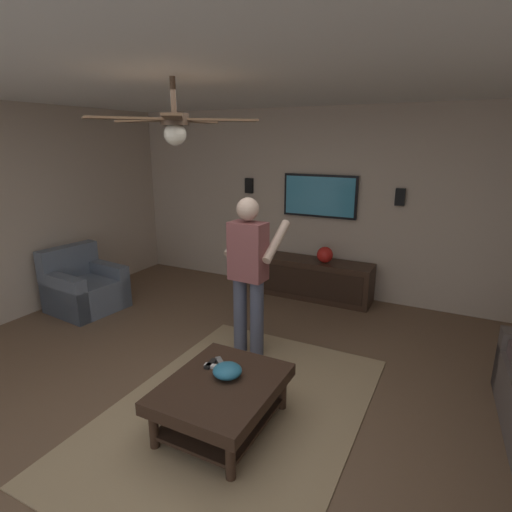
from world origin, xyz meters
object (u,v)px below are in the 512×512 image
object	(u,v)px
bowl	(227,371)
remote_black	(210,364)
coffee_table	(222,394)
person_standing	(249,268)
ceiling_fan	(174,123)
tv	(320,196)
remote_white	(213,366)
armchair	(84,289)
remote_grey	(220,362)
wall_speaker_right	(249,186)
wall_speaker_left	(400,197)
vase_round	(325,255)
media_console	(311,278)

from	to	relation	value
bowl	remote_black	size ratio (longest dim) A/B	1.51
coffee_table	person_standing	bearing A→B (deg)	18.05
ceiling_fan	bowl	bearing A→B (deg)	-96.29
tv	remote_white	distance (m)	3.22
armchair	ceiling_fan	world-z (taller)	ceiling_fan
coffee_table	remote_grey	world-z (taller)	remote_grey
remote_grey	ceiling_fan	world-z (taller)	ceiling_fan
armchair	wall_speaker_right	distance (m)	2.74
bowl	ceiling_fan	size ratio (longest dim) A/B	0.20
remote_black	remote_white	bearing A→B (deg)	-120.42
tv	remote_black	size ratio (longest dim) A/B	7.01
wall_speaker_left	remote_black	bearing A→B (deg)	163.05
remote_grey	wall_speaker_right	xyz separation A→B (m)	(2.98, 1.32, 1.09)
vase_round	ceiling_fan	xyz separation A→B (m)	(-2.78, 0.28, 1.62)
armchair	wall_speaker_right	world-z (taller)	wall_speaker_right
bowl	wall_speaker_right	size ratio (longest dim) A/B	1.03
remote_black	ceiling_fan	bearing A→B (deg)	94.35
media_console	wall_speaker_left	distance (m)	1.62
tv	wall_speaker_left	distance (m)	1.07
vase_round	wall_speaker_right	world-z (taller)	wall_speaker_right
remote_grey	vase_round	distance (m)	2.70
remote_white	wall_speaker_right	world-z (taller)	wall_speaker_right
remote_black	wall_speaker_right	size ratio (longest dim) A/B	0.68
person_standing	media_console	bearing A→B (deg)	2.18
remote_white	wall_speaker_right	size ratio (longest dim) A/B	0.68
media_console	person_standing	bearing A→B (deg)	-0.76
tv	remote_grey	size ratio (longest dim) A/B	7.01
remote_black	wall_speaker_right	world-z (taller)	wall_speaker_right
bowl	remote_grey	bearing A→B (deg)	47.23
remote_grey	wall_speaker_right	distance (m)	3.44
media_console	remote_white	world-z (taller)	media_console
tv	remote_black	world-z (taller)	tv
bowl	vase_round	size ratio (longest dim) A/B	1.03
coffee_table	wall_speaker_right	distance (m)	3.73
media_console	vase_round	distance (m)	0.44
ceiling_fan	armchair	bearing A→B (deg)	66.62
tv	vase_round	bearing A→B (deg)	35.66
tv	person_standing	bearing A→B (deg)	-0.67
person_standing	bowl	xyz separation A→B (m)	(-1.06, -0.37, -0.48)
remote_white	ceiling_fan	distance (m)	1.88
vase_round	tv	bearing A→B (deg)	35.66
media_console	person_standing	xyz separation A→B (m)	(-1.81, 0.02, 0.66)
vase_round	wall_speaker_left	distance (m)	1.22
wall_speaker_left	ceiling_fan	distance (m)	3.38
person_standing	remote_black	world-z (taller)	person_standing
armchair	remote_grey	size ratio (longest dim) A/B	5.91
wall_speaker_left	media_console	bearing A→B (deg)	103.38
tv	wall_speaker_right	xyz separation A→B (m)	(0.01, 1.12, 0.09)
media_console	wall_speaker_right	size ratio (longest dim) A/B	7.73
ceiling_fan	tv	bearing A→B (deg)	-1.47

